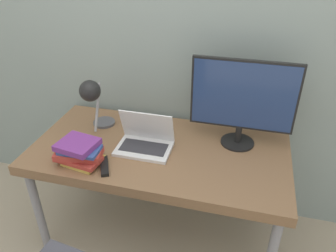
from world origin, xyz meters
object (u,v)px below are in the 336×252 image
Objects in this scene: desk_lamp at (92,96)px; monitor at (243,100)px; laptop at (145,141)px; book_stack at (79,153)px.

monitor is at bearing 6.75° from desk_lamp.
book_stack is (-0.29, -0.22, 0.02)m from laptop.
monitor is 2.20× the size of book_stack.
laptop is at bearing 37.52° from book_stack.
book_stack is at bearing -152.93° from monitor.
laptop reaches higher than book_stack.
monitor is 0.86m from desk_lamp.
desk_lamp is (-0.34, 0.09, 0.20)m from laptop.
desk_lamp is at bearing -173.25° from monitor.
laptop is at bearing -159.97° from monitor.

